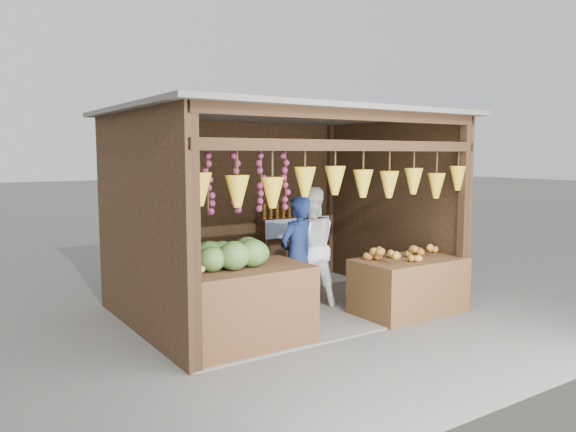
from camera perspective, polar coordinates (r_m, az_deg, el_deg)
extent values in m
plane|color=#514F49|center=(7.81, -0.60, -9.33)|extent=(80.00, 80.00, 0.00)
cube|color=slate|center=(7.81, -0.60, -9.26)|extent=(4.00, 3.00, 0.02)
cube|color=black|center=(8.85, -5.91, 1.06)|extent=(4.00, 0.06, 2.60)
cube|color=black|center=(6.70, -15.12, -0.82)|extent=(0.06, 3.00, 2.60)
cube|color=black|center=(8.81, 10.37, 0.96)|extent=(0.06, 3.00, 2.60)
cube|color=#605B54|center=(7.54, -0.62, 10.30)|extent=(4.30, 3.30, 0.06)
cube|color=black|center=(5.38, -9.61, -2.38)|extent=(0.11, 0.11, 2.60)
cube|color=black|center=(7.80, 17.41, 0.09)|extent=(0.11, 0.11, 2.60)
cube|color=black|center=(8.08, -17.97, 0.28)|extent=(0.11, 0.11, 2.60)
cube|color=black|center=(9.85, 4.29, 1.61)|extent=(0.11, 0.11, 2.60)
cube|color=black|center=(6.36, 6.52, 7.12)|extent=(4.00, 0.12, 0.12)
cube|color=black|center=(6.38, 6.56, 10.18)|extent=(4.00, 0.12, 0.12)
cube|color=#382314|center=(9.25, 0.46, -0.24)|extent=(1.25, 0.30, 0.05)
cube|color=#382314|center=(9.01, -2.63, -3.80)|extent=(0.05, 0.28, 1.05)
cube|color=#382314|center=(9.66, 3.34, -3.12)|extent=(0.05, 0.28, 1.05)
cube|color=blue|center=(9.13, 1.02, -1.15)|extent=(1.25, 0.02, 0.30)
cube|color=#512E1B|center=(6.24, -4.96, -9.21)|extent=(1.56, 0.85, 0.88)
cube|color=#50361A|center=(7.66, 12.16, -6.95)|extent=(1.45, 0.85, 0.74)
cube|color=black|center=(7.13, -13.72, -9.86)|extent=(0.30, 0.30, 0.28)
imported|color=navy|center=(7.30, 0.92, -4.12)|extent=(0.64, 0.50, 1.57)
imported|color=white|center=(7.74, 2.19, -3.18)|extent=(0.97, 0.85, 1.66)
imported|color=brown|center=(6.97, -13.86, -4.50)|extent=(0.62, 0.60, 1.07)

